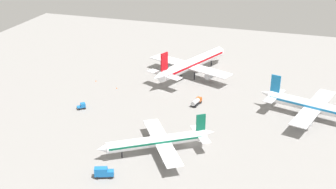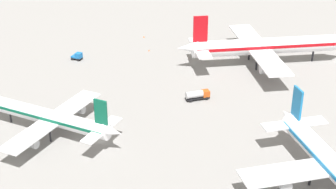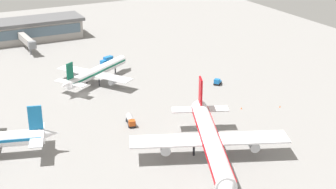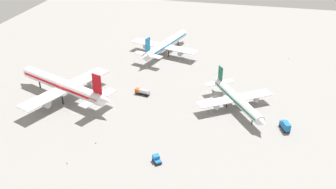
{
  "view_description": "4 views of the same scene",
  "coord_description": "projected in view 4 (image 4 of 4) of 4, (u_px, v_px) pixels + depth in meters",
  "views": [
    {
      "loc": [
        32.7,
        -125.87,
        75.62
      ],
      "look_at": [
        -15.33,
        24.28,
        5.39
      ],
      "focal_mm": 47.78,
      "sensor_mm": 36.0,
      "label": 1
    },
    {
      "loc": [
        93.27,
        -36.89,
        60.25
      ],
      "look_at": [
        -4.31,
        20.17,
        4.26
      ],
      "focal_mm": 54.64,
      "sensor_mm": 36.0,
      "label": 2
    },
    {
      "loc": [
        47.49,
        159.89,
        66.25
      ],
      "look_at": [
        -21.38,
        22.87,
        4.4
      ],
      "focal_mm": 54.53,
      "sensor_mm": 36.0,
      "label": 3
    },
    {
      "loc": [
        -137.76,
        -12.44,
        75.34
      ],
      "look_at": [
        -13.93,
        16.71,
        6.23
      ],
      "focal_mm": 40.64,
      "sensor_mm": 36.0,
      "label": 4
    }
  ],
  "objects": [
    {
      "name": "airplane_distant",
      "position": [
        237.0,
        99.0,
        145.64
      ],
      "size": [
        34.02,
        28.65,
        11.81
      ],
      "rotation": [
        0.0,
        0.0,
        3.72
      ],
      "color": "white",
      "rests_on": "ground"
    },
    {
      "name": "airplane_at_gate",
      "position": [
        64.0,
        85.0,
        152.41
      ],
      "size": [
        41.36,
        50.08,
        15.96
      ],
      "rotation": [
        0.0,
        0.0,
        1.19
      ],
      "color": "white",
      "rests_on": "ground"
    },
    {
      "name": "safety_cone_far_side",
      "position": [
        288.0,
        58.0,
        190.53
      ],
      "size": [
        0.44,
        0.44,
        0.6
      ],
      "primitive_type": "cone",
      "color": "#EA590C",
      "rests_on": "ground"
    },
    {
      "name": "safety_cone_mid_apron",
      "position": [
        96.0,
        143.0,
        127.36
      ],
      "size": [
        0.44,
        0.44,
        0.6
      ],
      "primitive_type": "cone",
      "color": "#EA590C",
      "rests_on": "ground"
    },
    {
      "name": "safety_cone_near_gate",
      "position": [
        67.0,
        163.0,
        117.97
      ],
      "size": [
        0.44,
        0.44,
        0.6
      ],
      "primitive_type": "cone",
      "color": "#EA590C",
      "rests_on": "ground"
    },
    {
      "name": "ground",
      "position": [
        215.0,
        97.0,
        156.3
      ],
      "size": [
        288.0,
        288.0,
        0.0
      ],
      "primitive_type": "plane",
      "color": "gray"
    },
    {
      "name": "catering_truck",
      "position": [
        285.0,
        126.0,
        134.0
      ],
      "size": [
        5.91,
        3.74,
        3.3
      ],
      "rotation": [
        0.0,
        0.0,
        0.36
      ],
      "color": "black",
      "rests_on": "ground"
    },
    {
      "name": "baggage_tug",
      "position": [
        157.0,
        159.0,
        118.39
      ],
      "size": [
        3.75,
        3.61,
        2.3
      ],
      "rotation": [
        0.0,
        0.0,
        0.66
      ],
      "color": "black",
      "rests_on": "ground"
    },
    {
      "name": "fuel_truck",
      "position": [
        142.0,
        92.0,
        157.07
      ],
      "size": [
        3.29,
        6.56,
        2.5
      ],
      "rotation": [
        0.0,
        0.0,
        1.35
      ],
      "color": "black",
      "rests_on": "ground"
    },
    {
      "name": "airplane_taxiing",
      "position": [
        165.0,
        45.0,
        194.35
      ],
      "size": [
        44.81,
        36.67,
        13.91
      ],
      "rotation": [
        0.0,
        0.0,
        6.0
      ],
      "color": "white",
      "rests_on": "ground"
    }
  ]
}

